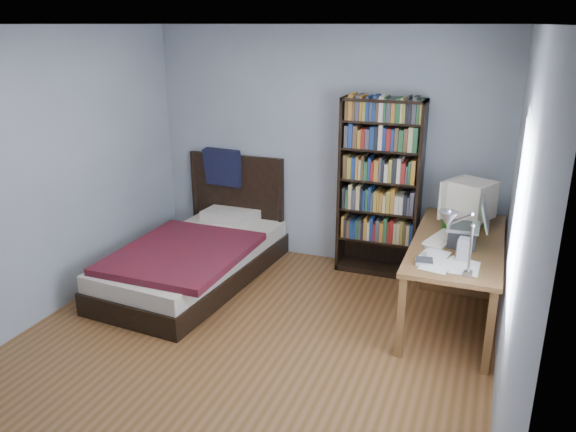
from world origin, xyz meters
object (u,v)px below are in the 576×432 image
Objects in this scene: desk_lamp at (452,226)px; bed at (198,255)px; laptop at (465,232)px; bookshelf at (380,188)px; crt_monitor at (469,200)px; desk at (459,254)px; keyboard at (442,239)px; soda_can at (446,225)px; speaker at (464,249)px.

desk_lamp is 0.28× the size of bed.
laptop is at bearing 87.14° from desk_lamp.
bookshelf reaches higher than laptop.
crt_monitor reaches higher than laptop.
desk_lamp is at bearing -91.11° from crt_monitor.
keyboard is (-0.13, -0.53, 0.32)m from desk.
crt_monitor is 0.55m from laptop.
laptop is 0.21m from keyboard.
soda_can is (-0.16, -0.25, -0.18)m from crt_monitor.
crt_monitor is at bearing 89.68° from keyboard.
desk_lamp is at bearing -89.92° from desk.
bookshelf is (-0.92, 1.15, 0.09)m from speaker.
keyboard is (-0.16, -0.50, -0.23)m from crt_monitor.
desk_lamp is at bearing -84.27° from soda_can.
bookshelf is at bearing 137.82° from laptop.
desk is at bearing 141.43° from crt_monitor.
bookshelf is 1.98m from bed.
desk_lamp reaches higher than keyboard.
soda_can is at bearing 114.94° from speaker.
bed is at bearing 179.73° from speaker.
bed is at bearing -173.34° from soda_can.
desk_lamp reaches higher than soda_can.
desk_lamp is at bearing -22.03° from bed.
crt_monitor reaches higher than soda_can.
bed reaches higher than laptop.
desk is 2.60m from bed.
laptop is 0.23× the size of bookshelf.
bed is (-2.60, 0.34, -0.57)m from speaker.
bed is at bearing 157.97° from desk_lamp.
desk_lamp is 3.47× the size of speaker.
bookshelf reaches higher than crt_monitor.
bed is (-1.68, -0.81, -0.66)m from bookshelf.
bed reaches higher than keyboard.
desk_lamp reaches higher than desk.
desk is at bearing 93.74° from keyboard.
soda_can is at bearing 107.26° from keyboard.
soda_can is (-0.20, 0.62, -0.03)m from speaker.
bookshelf is (-0.85, 1.84, -0.33)m from desk_lamp.
desk_lamp is 1.45× the size of keyboard.
speaker is 0.65m from soda_can.
keyboard is 2.45m from bed.
desk_lamp reaches higher than speaker.
crt_monitor is at bearing 88.89° from desk_lamp.
laptop is 0.94× the size of keyboard.
laptop is 1.22m from bookshelf.
crt_monitor is at bearing 99.68° from speaker.
crt_monitor is at bearing -17.71° from bookshelf.
soda_can reaches higher than keyboard.
desk is 9.30× the size of speaker.
bookshelf reaches higher than speaker.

